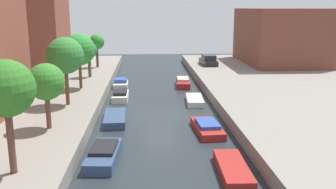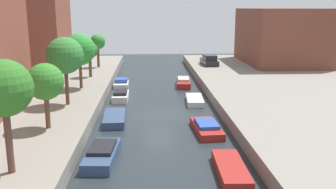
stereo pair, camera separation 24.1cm
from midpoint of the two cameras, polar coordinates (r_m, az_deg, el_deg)
name	(u,v)px [view 2 (the right image)]	position (r m, az deg, el deg)	size (l,w,h in m)	color
ground_plane	(159,115)	(30.98, -1.16, -3.20)	(84.00, 84.00, 0.00)	#232B30
quay_right	(336,107)	(34.72, 24.43, -1.75)	(20.00, 64.00, 1.00)	gray
low_block_right	(281,36)	(55.70, 17.05, 8.54)	(10.00, 14.41, 7.61)	brown
street_tree_0	(4,89)	(18.52, -23.50, 0.76)	(2.68, 2.68, 5.47)	brown
street_tree_1	(45,82)	(25.07, -18.01, 1.81)	(2.39, 2.39, 4.29)	brown
street_tree_2	(65,56)	(30.83, -15.26, 5.73)	(2.95, 2.95, 5.48)	brown
street_tree_3	(79,50)	(37.05, -13.21, 6.68)	(3.06, 3.06, 5.32)	brown
street_tree_4	(90,51)	(43.18, -11.75, 6.53)	(1.84, 1.84, 3.96)	#4C4B2C
street_tree_5	(98,42)	(50.15, -10.57, 7.85)	(2.00, 2.00, 4.36)	#4D3D25
parked_car	(209,61)	(52.01, 6.47, 5.17)	(2.02, 4.62, 1.42)	black
moored_boat_left_1	(102,154)	(22.32, -9.72, -9.00)	(1.91, 4.50, 0.84)	#33476B
moored_boat_left_2	(114,118)	(29.42, -7.95, -3.62)	(1.78, 4.36, 0.59)	#33476B
moored_boat_left_3	(121,96)	(36.35, -7.06, -0.20)	(1.45, 3.62, 0.91)	beige
moored_boat_left_4	(121,83)	(42.42, -6.98, 1.70)	(1.60, 3.13, 0.90)	beige
moored_boat_right_1	(231,170)	(20.59, 9.92, -11.23)	(1.60, 4.47, 0.57)	maroon
moored_boat_right_2	(207,128)	(27.00, 6.16, -5.04)	(1.94, 4.47, 0.76)	maroon
moored_boat_right_3	(195,100)	(34.98, 4.30, -0.88)	(1.70, 4.04, 0.53)	beige
moored_boat_right_4	(183,82)	(42.55, 2.54, 1.85)	(1.82, 4.53, 0.91)	maroon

